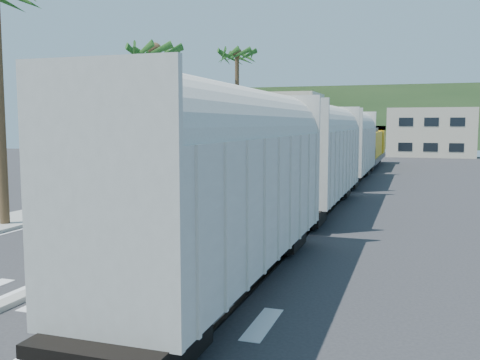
# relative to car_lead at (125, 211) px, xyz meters

# --- Properties ---
(ground) EXTENTS (140.00, 140.00, 0.00)m
(ground) POSITION_rel_car_lead_xyz_m (2.80, -7.94, -0.67)
(ground) COLOR #28282B
(ground) RESTS_ON ground
(sidewalk) EXTENTS (3.00, 90.00, 0.15)m
(sidewalk) POSITION_rel_car_lead_xyz_m (-5.70, 17.06, -0.59)
(sidewalk) COLOR gray
(sidewalk) RESTS_ON ground
(rails) EXTENTS (1.56, 100.00, 0.06)m
(rails) POSITION_rel_car_lead_xyz_m (7.80, 20.06, -0.64)
(rails) COLOR black
(rails) RESTS_ON ground
(median) EXTENTS (0.45, 60.00, 0.85)m
(median) POSITION_rel_car_lead_xyz_m (2.80, 12.02, -0.58)
(median) COLOR gray
(median) RESTS_ON ground
(crosswalk) EXTENTS (14.00, 2.20, 0.01)m
(crosswalk) POSITION_rel_car_lead_xyz_m (2.80, -9.94, -0.66)
(crosswalk) COLOR silver
(crosswalk) RESTS_ON ground
(lane_markings) EXTENTS (9.42, 90.00, 0.01)m
(lane_markings) POSITION_rel_car_lead_xyz_m (0.65, 17.06, -0.67)
(lane_markings) COLOR silver
(lane_markings) RESTS_ON ground
(freight_train) EXTENTS (3.00, 60.94, 5.85)m
(freight_train) POSITION_rel_car_lead_xyz_m (7.80, 13.02, 2.24)
(freight_train) COLOR beige
(freight_train) RESTS_ON ground
(palm_trees) EXTENTS (3.50, 37.20, 13.75)m
(palm_trees) POSITION_rel_car_lead_xyz_m (-5.30, 14.76, 10.14)
(palm_trees) COLOR brown
(palm_trees) RESTS_ON ground
(buildings) EXTENTS (38.00, 27.00, 10.00)m
(buildings) POSITION_rel_car_lead_xyz_m (-3.61, 63.71, 3.69)
(buildings) COLOR beige
(buildings) RESTS_ON ground
(hillside) EXTENTS (80.00, 20.00, 12.00)m
(hillside) POSITION_rel_car_lead_xyz_m (2.80, 92.06, 5.33)
(hillside) COLOR #385628
(hillside) RESTS_ON ground
(car_lead) EXTENTS (2.09, 4.13, 1.34)m
(car_lead) POSITION_rel_car_lead_xyz_m (0.00, 0.00, 0.00)
(car_lead) COLOR black
(car_lead) RESTS_ON ground
(car_second) EXTENTS (1.84, 4.70, 1.52)m
(car_second) POSITION_rel_car_lead_xyz_m (-1.03, 4.98, 0.09)
(car_second) COLOR black
(car_second) RESTS_ON ground
(car_third) EXTENTS (3.01, 5.56, 1.51)m
(car_third) POSITION_rel_car_lead_xyz_m (-0.74, 9.42, 0.08)
(car_third) COLOR black
(car_third) RESTS_ON ground
(car_rear) EXTENTS (3.13, 5.60, 1.47)m
(car_rear) POSITION_rel_car_lead_xyz_m (-0.72, 16.65, 0.06)
(car_rear) COLOR #B9BCBE
(car_rear) RESTS_ON ground
(cyclist) EXTENTS (2.08, 2.52, 2.42)m
(cyclist) POSITION_rel_car_lead_xyz_m (3.34, -7.27, 0.09)
(cyclist) COLOR #9EA0A5
(cyclist) RESTS_ON ground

